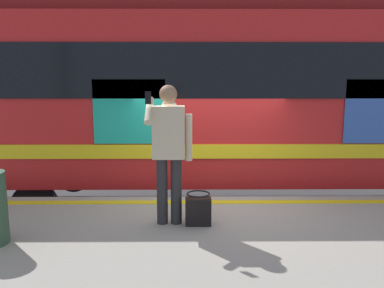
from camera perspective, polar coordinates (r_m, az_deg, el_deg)
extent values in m
plane|color=#3D3D3F|center=(6.52, 2.72, -15.93)|extent=(23.66, 23.66, 0.00)
cube|color=yellow|center=(5.89, 2.96, -8.63)|extent=(14.65, 0.16, 0.01)
cube|color=slate|center=(7.57, 2.21, -11.60)|extent=(19.44, 0.08, 0.16)
cube|color=slate|center=(8.92, 1.77, -8.31)|extent=(19.44, 0.08, 0.16)
cube|color=red|center=(7.86, 7.59, 6.70)|extent=(11.87, 2.90, 2.96)
cube|color=maroon|center=(7.95, 7.85, 18.31)|extent=(11.63, 2.67, 0.24)
cube|color=black|center=(6.41, 9.55, 10.72)|extent=(11.28, 0.03, 0.90)
cube|color=yellow|center=(6.51, 9.24, -1.10)|extent=(11.28, 0.03, 0.24)
cube|color=#3359B2|center=(7.08, 26.25, 4.34)|extent=(1.19, 0.02, 1.06)
cube|color=#19A58C|center=(6.40, -9.31, 4.75)|extent=(1.19, 0.02, 1.06)
cylinder|color=black|center=(7.50, -22.32, -8.47)|extent=(0.84, 0.12, 0.84)
cylinder|color=black|center=(9.60, -17.24, -4.35)|extent=(0.84, 0.12, 0.84)
cylinder|color=#262628|center=(4.94, -2.36, -7.00)|extent=(0.14, 0.14, 0.86)
cylinder|color=#262628|center=(4.95, -4.46, -6.99)|extent=(0.14, 0.14, 0.86)
cube|color=beige|center=(4.79, -3.50, 1.74)|extent=(0.40, 0.24, 0.65)
sphere|color=beige|center=(4.91, -3.44, 5.55)|extent=(0.20, 0.20, 0.20)
sphere|color=#997051|center=(4.75, -3.56, 7.47)|extent=(0.22, 0.22, 0.22)
cylinder|color=beige|center=(4.79, -0.50, 0.97)|extent=(0.09, 0.09, 0.59)
cylinder|color=beige|center=(4.70, -6.40, 4.96)|extent=(0.09, 0.42, 0.33)
cube|color=black|center=(4.59, -6.56, 6.86)|extent=(0.07, 0.02, 0.15)
cube|color=black|center=(4.96, 0.93, -10.01)|extent=(0.33, 0.17, 0.35)
torus|color=black|center=(4.89, 0.94, -7.42)|extent=(0.30, 0.30, 0.02)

